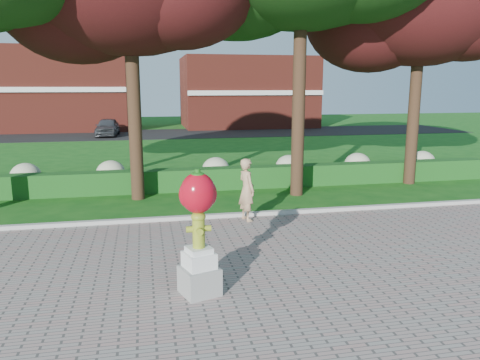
{
  "coord_description": "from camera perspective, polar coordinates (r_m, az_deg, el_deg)",
  "views": [
    {
      "loc": [
        -1.73,
        -9.93,
        3.79
      ],
      "look_at": [
        0.53,
        1.0,
        1.54
      ],
      "focal_mm": 35.0,
      "sensor_mm": 36.0,
      "label": 1
    }
  ],
  "objects": [
    {
      "name": "hydrant_sculpture",
      "position": [
        8.44,
        -5.07,
        -6.01
      ],
      "size": [
        0.8,
        0.8,
        2.33
      ],
      "rotation": [
        0.0,
        0.0,
        0.32
      ],
      "color": "gray",
      "rests_on": "walkway"
    },
    {
      "name": "walkway",
      "position": [
        7.23,
        4.17,
        -20.05
      ],
      "size": [
        40.0,
        14.0,
        0.04
      ],
      "primitive_type": "cube",
      "color": "gray",
      "rests_on": "ground"
    },
    {
      "name": "hydrangea_row",
      "position": [
        18.36,
        -4.27,
        1.21
      ],
      "size": [
        20.1,
        1.1,
        0.99
      ],
      "color": "tan",
      "rests_on": "ground"
    },
    {
      "name": "curb",
      "position": [
        13.56,
        -3.9,
        -4.53
      ],
      "size": [
        40.0,
        0.18,
        0.15
      ],
      "primitive_type": "cube",
      "color": "#ADADA5",
      "rests_on": "ground"
    },
    {
      "name": "building_right",
      "position": [
        44.99,
        0.86,
        10.66
      ],
      "size": [
        12.0,
        8.0,
        6.4
      ],
      "primitive_type": "cube",
      "color": "maroon",
      "rests_on": "ground"
    },
    {
      "name": "parked_car",
      "position": [
        37.43,
        -15.85,
        6.24
      ],
      "size": [
        1.81,
        4.06,
        1.36
      ],
      "primitive_type": "imported",
      "rotation": [
        0.0,
        0.0,
        -0.05
      ],
      "color": "#3C3E43",
      "rests_on": "street"
    },
    {
      "name": "ground",
      "position": [
        10.77,
        -1.69,
        -9.22
      ],
      "size": [
        100.0,
        100.0,
        0.0
      ],
      "primitive_type": "plane",
      "color": "#134E13",
      "rests_on": "ground"
    },
    {
      "name": "woman",
      "position": [
        13.15,
        0.82,
        -1.17
      ],
      "size": [
        0.59,
        0.74,
        1.78
      ],
      "primitive_type": "imported",
      "rotation": [
        0.0,
        0.0,
        1.86
      ],
      "color": "tan",
      "rests_on": "walkway"
    },
    {
      "name": "building_left",
      "position": [
        44.7,
        -22.69,
        10.17
      ],
      "size": [
        14.0,
        8.0,
        7.0
      ],
      "primitive_type": "cube",
      "color": "maroon",
      "rests_on": "ground"
    },
    {
      "name": "lawn_hedge",
      "position": [
        17.35,
        -5.71,
        0.08
      ],
      "size": [
        24.0,
        0.7,
        0.8
      ],
      "primitive_type": "cube",
      "color": "#134516",
      "rests_on": "ground"
    },
    {
      "name": "street",
      "position": [
        38.15,
        -9.04,
        5.58
      ],
      "size": [
        50.0,
        8.0,
        0.02
      ],
      "primitive_type": "cube",
      "color": "black",
      "rests_on": "ground"
    }
  ]
}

